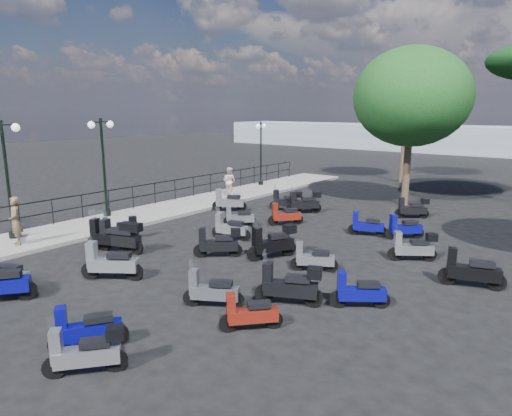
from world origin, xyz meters
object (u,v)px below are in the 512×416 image
Objects in this scene: scooter_1 at (2,276)px; scooter_8 at (110,263)px; lamp_post_1 at (103,161)px; scooter_10 at (304,203)px; scooter_18 at (249,314)px; scooter_5 at (229,202)px; scooter_9 at (230,228)px; scooter_11 at (286,201)px; scooter_28 at (404,228)px; scooter_13 at (86,330)px; scooter_7 at (120,237)px; scooter_20 at (273,243)px; scooter_19 at (313,259)px; lamp_post_0 at (7,172)px; scooter_21 at (367,225)px; broadleaf_tree at (412,97)px; scooter_25 at (359,292)px; woman at (15,221)px; scooter_3 at (119,229)px; scooter_17 at (86,352)px; scooter_26 at (413,247)px; scooter_4 at (239,218)px; scooter_22 at (412,208)px; scooter_16 at (285,215)px; pedestrian_far at (229,181)px; pine_2 at (408,76)px; scooter_27 at (471,271)px; lamp_post_2 at (261,149)px; scooter_24 at (290,285)px; scooter_15 at (218,243)px; scooter_14 at (212,291)px.

scooter_1 is 2.84m from scooter_8.
lamp_post_1 is 9.48m from scooter_10.
scooter_5 is at bearing -4.37° from scooter_18.
scooter_9 is 5.62m from scooter_11.
scooter_10 is 5.57m from scooter_28.
scooter_13 reaches higher than scooter_28.
scooter_7 reaches higher than scooter_20.
scooter_19 is (4.39, -1.09, -0.04)m from scooter_9.
scooter_7 is (4.36, 1.68, -2.10)m from lamp_post_0.
scooter_21 is (10.20, 9.06, -2.24)m from lamp_post_0.
broadleaf_tree is (0.29, 11.32, 4.97)m from scooter_20.
scooter_25 is at bearing 145.27° from scooter_28.
woman is at bearing 17.29° from scooter_13.
scooter_3 is 8.97m from scooter_18.
scooter_17 is at bearing -163.83° from scooter_8.
scooter_10 is 1.01× the size of scooter_26.
scooter_28 is (6.23, 2.56, 0.02)m from scooter_4.
woman is 16.50m from scooter_22.
scooter_16 is 12.27m from scooter_17.
scooter_10 is at bearing 40.65° from lamp_post_1.
scooter_16 is at bearing -35.14° from scooter_20.
scooter_1 is at bearing 113.49° from scooter_8.
scooter_8 is 1.23× the size of scooter_17.
scooter_13 is (8.74, -14.37, -0.50)m from pedestrian_far.
scooter_22 is at bearing -60.86° from scooter_13.
scooter_1 is 13.43m from scooter_10.
woman reaches higher than scooter_16.
lamp_post_1 is 2.79× the size of scooter_5.
scooter_16 is at bearing -167.26° from scooter_11.
pine_2 is at bearing -56.46° from scooter_20.
woman is 1.50× the size of scooter_18.
scooter_27 is at bearing -141.65° from scooter_20.
scooter_4 is at bearing 20.35° from lamp_post_1.
lamp_post_0 reaches higher than scooter_22.
pedestrian_far reaches higher than scooter_28.
scooter_17 is at bearing 145.91° from scooter_16.
scooter_18 is 0.81× the size of scooter_21.
scooter_22 is at bearing -28.36° from lamp_post_2.
lamp_post_1 is at bearing -130.03° from broadleaf_tree.
scooter_20 is at bearing 29.36° from scooter_25.
scooter_24 is (0.91, -11.39, 0.06)m from scooter_22.
scooter_28 is (0.87, 5.29, 0.02)m from scooter_19.
scooter_11 is at bearing -95.14° from pine_2.
scooter_22 is (0.34, 16.40, 0.00)m from scooter_17.
scooter_15 reaches higher than scooter_26.
scooter_21 is 1.05× the size of scooter_26.
lamp_post_2 reaches higher than scooter_14.
scooter_4 is 0.84× the size of scooter_10.
broadleaf_tree reaches higher than scooter_3.
scooter_13 is 0.99m from scooter_17.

